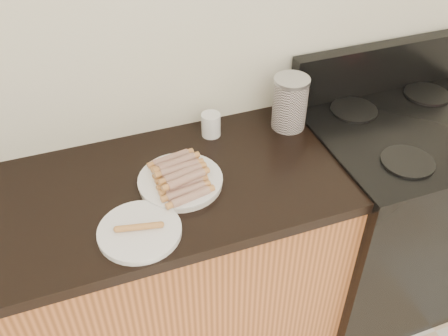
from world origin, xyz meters
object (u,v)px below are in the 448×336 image
object	(u,v)px
stove	(391,213)
mug	(211,125)
main_plate	(180,182)
side_plate	(140,231)
canister	(290,103)

from	to	relation	value
stove	mug	xyz separation A→B (m)	(-0.73, 0.23, 0.49)
main_plate	side_plate	size ratio (longest dim) A/B	1.11
stove	canister	size ratio (longest dim) A/B	4.55
main_plate	mug	bearing A→B (deg)	50.99
canister	mug	bearing A→B (deg)	170.96
main_plate	mug	xyz separation A→B (m)	(0.18, 0.23, 0.03)
stove	side_plate	xyz separation A→B (m)	(-1.09, -0.17, 0.45)
main_plate	mug	distance (m)	0.29
main_plate	canister	distance (m)	0.51
side_plate	canister	size ratio (longest dim) A/B	1.22
stove	canister	distance (m)	0.73
main_plate	mug	size ratio (longest dim) A/B	3.10
side_plate	stove	bearing A→B (deg)	8.62
canister	mug	distance (m)	0.30
side_plate	mug	distance (m)	0.53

